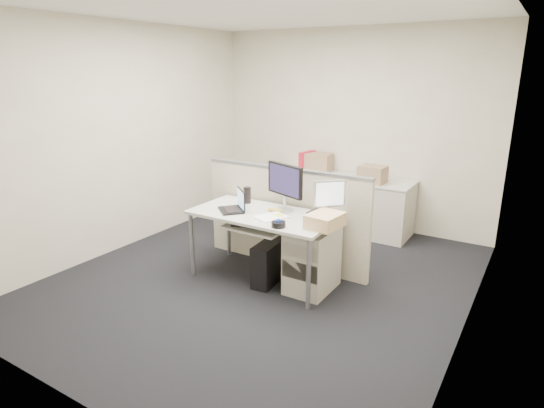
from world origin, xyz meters
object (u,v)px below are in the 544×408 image
Objects in this scene: monitor_main at (285,188)px; laptop at (231,201)px; desk at (263,219)px; desk_phone at (319,218)px.

laptop is at bearing -128.98° from monitor_main.
laptop is (-0.33, -0.11, 0.18)m from desk.
laptop reaches higher than desk_phone.
monitor_main reaches higher than desk.
desk_phone is at bearing 7.35° from monitor_main.
desk is 3.00× the size of monitor_main.
monitor_main reaches higher than desk_phone.
monitor_main is 2.42× the size of desk_phone.
monitor_main is 1.67× the size of laptop.
monitor_main is 0.51m from desk_phone.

